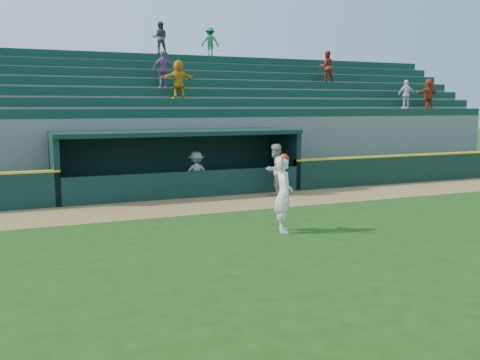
{
  "coord_description": "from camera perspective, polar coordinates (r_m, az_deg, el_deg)",
  "views": [
    {
      "loc": [
        -5.89,
        -12.28,
        3.38
      ],
      "look_at": [
        0.0,
        1.6,
        1.3
      ],
      "focal_mm": 40.0,
      "sensor_mm": 36.0,
      "label": 1
    }
  ],
  "objects": [
    {
      "name": "batter_at_plate",
      "position": [
        14.45,
        4.68,
        -1.42
      ],
      "size": [
        0.71,
        0.9,
        2.15
      ],
      "color": "white",
      "rests_on": "ground"
    },
    {
      "name": "wall_stripe_right",
      "position": [
        26.24,
        20.89,
        2.64
      ],
      "size": [
        15.5,
        0.32,
        0.06
      ],
      "primitive_type": "cube",
      "color": "yellow",
      "rests_on": "field_wall_right"
    },
    {
      "name": "dugout",
      "position": [
        21.22,
        -6.77,
        2.33
      ],
      "size": [
        9.4,
        2.8,
        2.46
      ],
      "color": "#63635F",
      "rests_on": "ground"
    },
    {
      "name": "warning_track",
      "position": [
        18.48,
        -4.0,
        -2.69
      ],
      "size": [
        40.0,
        3.0,
        0.01
      ],
      "primitive_type": "cube",
      "color": "olive",
      "rests_on": "ground"
    },
    {
      "name": "ground",
      "position": [
        14.04,
        2.57,
        -6.09
      ],
      "size": [
        120.0,
        120.0,
        0.0
      ],
      "primitive_type": "plane",
      "color": "#1B4010",
      "rests_on": "ground"
    },
    {
      "name": "field_wall_right",
      "position": [
        26.3,
        20.82,
        1.27
      ],
      "size": [
        15.5,
        0.3,
        1.2
      ],
      "primitive_type": "cube",
      "color": "black",
      "rests_on": "ground"
    },
    {
      "name": "dugout_player_inside",
      "position": [
        20.72,
        -4.67,
        0.75
      ],
      "size": [
        1.16,
        0.79,
        1.65
      ],
      "primitive_type": "imported",
      "rotation": [
        0.0,
        0.0,
        2.96
      ],
      "color": "#AAA9A4",
      "rests_on": "ground"
    },
    {
      "name": "stands",
      "position": [
        25.56,
        -9.68,
        5.55
      ],
      "size": [
        34.5,
        6.25,
        7.57
      ],
      "color": "slate",
      "rests_on": "ground"
    },
    {
      "name": "dugout_player_front",
      "position": [
        20.42,
        3.77,
        1.11
      ],
      "size": [
        1.19,
        1.08,
        1.97
      ],
      "primitive_type": "imported",
      "rotation": [
        0.0,
        0.0,
        3.58
      ],
      "color": "#A6A6A1",
      "rests_on": "ground"
    }
  ]
}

